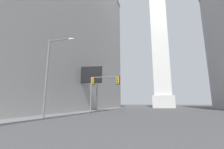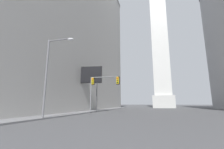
{
  "view_description": "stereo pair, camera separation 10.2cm",
  "coord_description": "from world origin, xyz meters",
  "px_view_note": "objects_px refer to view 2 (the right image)",
  "views": [
    {
      "loc": [
        -2.43,
        -0.76,
        1.53
      ],
      "look_at": [
        -12.43,
        33.69,
        8.47
      ],
      "focal_mm": 24.0,
      "sensor_mm": 36.0,
      "label": 1
    },
    {
      "loc": [
        -2.33,
        -0.73,
        1.53
      ],
      "look_at": [
        -12.43,
        33.69,
        8.47
      ],
      "focal_mm": 24.0,
      "sensor_mm": 36.0,
      "label": 2
    }
  ],
  "objects_px": {
    "street_lamp": "(51,68)",
    "billboard_sign": "(87,76)",
    "obelisk": "(159,29)",
    "traffic_light_mid_left": "(100,85)"
  },
  "relations": [
    {
      "from": "street_lamp",
      "to": "billboard_sign",
      "type": "relative_size",
      "value": 0.99
    },
    {
      "from": "street_lamp",
      "to": "billboard_sign",
      "type": "bearing_deg",
      "value": 98.38
    },
    {
      "from": "billboard_sign",
      "to": "street_lamp",
      "type": "bearing_deg",
      "value": -81.62
    },
    {
      "from": "traffic_light_mid_left",
      "to": "billboard_sign",
      "type": "xyz_separation_m",
      "value": [
        -3.23,
        1.69,
        1.97
      ]
    },
    {
      "from": "traffic_light_mid_left",
      "to": "obelisk",
      "type": "bearing_deg",
      "value": 71.45
    },
    {
      "from": "street_lamp",
      "to": "traffic_light_mid_left",
      "type": "bearing_deg",
      "value": 82.49
    },
    {
      "from": "obelisk",
      "to": "billboard_sign",
      "type": "distance_m",
      "value": 41.96
    },
    {
      "from": "street_lamp",
      "to": "obelisk",
      "type": "bearing_deg",
      "value": 74.03
    },
    {
      "from": "billboard_sign",
      "to": "traffic_light_mid_left",
      "type": "bearing_deg",
      "value": -27.64
    },
    {
      "from": "obelisk",
      "to": "street_lamp",
      "type": "height_order",
      "value": "obelisk"
    }
  ]
}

